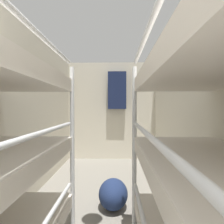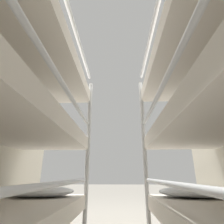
{
  "view_description": "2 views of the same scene",
  "coord_description": "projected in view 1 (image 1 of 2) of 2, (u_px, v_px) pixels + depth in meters",
  "views": [
    {
      "loc": [
        0.14,
        0.47,
        1.28
      ],
      "look_at": [
        0.06,
        3.51,
        1.21
      ],
      "focal_mm": 32.0,
      "sensor_mm": 36.0,
      "label": 1
    },
    {
      "loc": [
        -0.03,
        2.52,
        0.6
      ],
      "look_at": [
        0.04,
        0.7,
        1.25
      ],
      "focal_mm": 28.0,
      "sensor_mm": 36.0,
      "label": 2
    }
  ],
  "objects": [
    {
      "name": "hanging_coat",
      "position": [
        117.0,
        90.0,
        4.82
      ],
      "size": [
        0.44,
        0.12,
        0.9
      ],
      "color": "#192347"
    },
    {
      "name": "wall_left",
      "position": [
        8.0,
        115.0,
        2.28
      ],
      "size": [
        0.06,
        5.54,
        2.4
      ],
      "color": "beige",
      "rests_on": "ground_plane"
    },
    {
      "name": "wall_right",
      "position": [
        204.0,
        115.0,
        2.21
      ],
      "size": [
        0.06,
        5.54,
        2.4
      ],
      "color": "beige",
      "rests_on": "ground_plane"
    },
    {
      "name": "wall_back",
      "position": [
        112.0,
        111.0,
        4.98
      ],
      "size": [
        2.27,
        0.06,
        2.4
      ],
      "color": "beige",
      "rests_on": "ground_plane"
    },
    {
      "name": "duffel_bag",
      "position": [
        113.0,
        194.0,
        2.52
      ],
      "size": [
        0.37,
        0.49,
        0.37
      ],
      "color": "navy",
      "rests_on": "ground_plane"
    }
  ]
}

